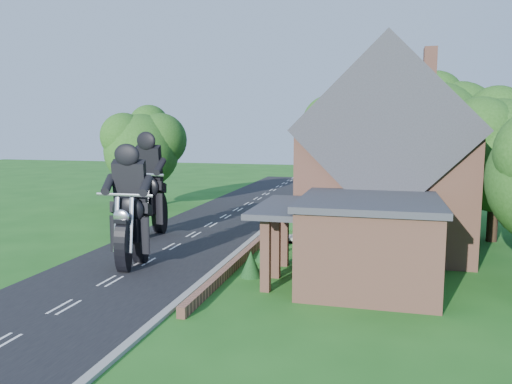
% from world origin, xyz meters
% --- Properties ---
extents(ground, '(120.00, 120.00, 0.00)m').
position_xyz_m(ground, '(0.00, 0.00, 0.00)').
color(ground, '#1C5718').
rests_on(ground, ground).
extents(road, '(7.00, 80.00, 0.02)m').
position_xyz_m(road, '(0.00, 0.00, 0.01)').
color(road, black).
rests_on(road, ground).
extents(kerb, '(0.30, 80.00, 0.12)m').
position_xyz_m(kerb, '(3.65, 0.00, 0.06)').
color(kerb, gray).
rests_on(kerb, ground).
extents(garden_wall, '(0.30, 22.00, 0.40)m').
position_xyz_m(garden_wall, '(4.30, 5.00, 0.20)').
color(garden_wall, '#99634E').
rests_on(garden_wall, ground).
extents(house, '(9.54, 8.64, 10.24)m').
position_xyz_m(house, '(10.49, 6.00, 4.34)').
color(house, '#99634E').
rests_on(house, ground).
extents(annex, '(7.05, 5.94, 3.44)m').
position_xyz_m(annex, '(9.87, -0.80, 1.77)').
color(annex, '#99634E').
rests_on(annex, ground).
extents(tree_house_right, '(6.51, 6.00, 8.40)m').
position_xyz_m(tree_house_right, '(16.65, 8.62, 5.19)').
color(tree_house_right, black).
rests_on(tree_house_right, ground).
extents(tree_behind_house, '(7.81, 7.20, 10.08)m').
position_xyz_m(tree_behind_house, '(14.18, 16.14, 6.23)').
color(tree_behind_house, black).
rests_on(tree_behind_house, ground).
extents(tree_behind_left, '(6.94, 6.40, 9.16)m').
position_xyz_m(tree_behind_left, '(8.16, 17.13, 5.73)').
color(tree_behind_left, black).
rests_on(tree_behind_left, ground).
extents(tree_far_road, '(6.08, 5.60, 7.84)m').
position_xyz_m(tree_far_road, '(-6.86, 14.11, 4.84)').
color(tree_far_road, black).
rests_on(tree_far_road, ground).
extents(shrub_a, '(0.90, 0.90, 1.10)m').
position_xyz_m(shrub_a, '(5.30, -1.00, 0.55)').
color(shrub_a, '#103314').
rests_on(shrub_a, ground).
extents(shrub_b, '(0.90, 0.90, 1.10)m').
position_xyz_m(shrub_b, '(5.30, 1.50, 0.55)').
color(shrub_b, '#103314').
rests_on(shrub_b, ground).
extents(shrub_c, '(0.90, 0.90, 1.10)m').
position_xyz_m(shrub_c, '(5.30, 4.00, 0.55)').
color(shrub_c, '#103314').
rests_on(shrub_c, ground).
extents(shrub_d, '(0.90, 0.90, 1.10)m').
position_xyz_m(shrub_d, '(5.30, 9.00, 0.55)').
color(shrub_d, '#103314').
rests_on(shrub_d, ground).
extents(shrub_e, '(0.90, 0.90, 1.10)m').
position_xyz_m(shrub_e, '(5.30, 11.50, 0.55)').
color(shrub_e, '#103314').
rests_on(shrub_e, ground).
extents(shrub_f, '(0.90, 0.90, 1.10)m').
position_xyz_m(shrub_f, '(5.30, 14.00, 0.55)').
color(shrub_f, '#103314').
rests_on(shrub_f, ground).
extents(motorcycle_lead, '(0.45, 1.75, 1.63)m').
position_xyz_m(motorcycle_lead, '(-0.08, -1.04, 0.82)').
color(motorcycle_lead, black).
rests_on(motorcycle_lead, ground).
extents(motorcycle_follow, '(0.87, 1.95, 1.76)m').
position_xyz_m(motorcycle_follow, '(-2.21, 5.07, 0.88)').
color(motorcycle_follow, black).
rests_on(motorcycle_follow, ground).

